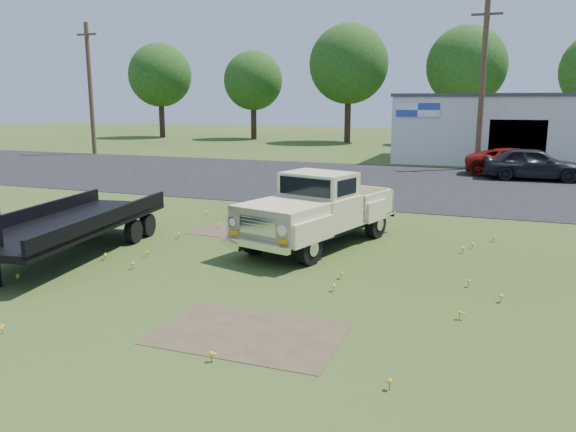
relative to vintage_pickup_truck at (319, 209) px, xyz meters
The scene contains 15 objects.
ground 3.11m from the vintage_pickup_truck, 106.18° to the right, with size 140.00×140.00×0.00m, color #314A17.
asphalt_lot 12.22m from the vintage_pickup_truck, 93.88° to the left, with size 90.00×14.00×0.02m, color black.
dirt_patch_a 5.96m from the vintage_pickup_truck, 83.41° to the right, with size 3.00×2.00×0.01m, color #473A26.
dirt_patch_b 3.06m from the vintage_pickup_truck, 166.92° to the left, with size 2.20×1.60×0.01m, color #473A26.
commercial_building 24.72m from the vintage_pickup_truck, 77.91° to the left, with size 14.20×8.20×4.15m.
utility_pole_west 30.02m from the vintage_pickup_truck, 139.99° to the left, with size 1.60×0.30×9.00m.
utility_pole_mid 19.76m from the vintage_pickup_truck, 80.59° to the left, with size 1.60×0.30×9.00m.
treeline_a 47.33m from the vintage_pickup_truck, 127.80° to the left, with size 6.40×6.40×9.52m.
treeline_b 42.81m from the vintage_pickup_truck, 116.26° to the left, with size 5.76×5.76×8.57m.
treeline_c 38.17m from the vintage_pickup_truck, 103.54° to the left, with size 7.04×7.04×10.47m.
treeline_d 38.10m from the vintage_pickup_truck, 88.21° to the left, with size 6.72×6.72×10.00m.
vintage_pickup_truck is the anchor object (origin of this frame).
flatbed_trailer 6.19m from the vintage_pickup_truck, 150.73° to the right, with size 2.19×6.57×1.79m, color black, non-canonical shape.
red_pickup 17.51m from the vintage_pickup_truck, 72.95° to the left, with size 2.27×4.92×1.37m, color maroon.
dark_sedan 16.49m from the vintage_pickup_truck, 69.27° to the left, with size 1.83×4.55×1.55m, color black.
Camera 1 is at (5.09, -10.77, 3.70)m, focal length 35.00 mm.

